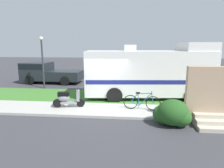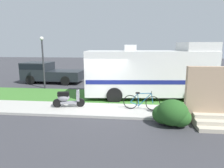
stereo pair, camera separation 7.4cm
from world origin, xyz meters
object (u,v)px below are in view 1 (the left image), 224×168
bicycle (142,102)px  pickup_truck_near (47,72)px  street_lamp_post (42,57)px  bottle_spare (213,115)px  scooter (68,98)px  bottle_green (215,108)px  motorhome_rv (150,72)px

bicycle → pickup_truck_near: 10.54m
street_lamp_post → bottle_spare: bearing=-27.8°
scooter → bottle_green: 7.29m
bottle_green → pickup_truck_near: bearing=149.2°
scooter → bottle_green: size_ratio=6.23×
bicycle → street_lamp_post: (-7.09, 4.70, 1.85)m
bicycle → scooter: bearing=179.7°
scooter → pickup_truck_near: pickup_truck_near is taller
bicycle → bottle_spare: bicycle is taller
motorhome_rv → street_lamp_post: bearing=165.9°
bottle_green → street_lamp_post: street_lamp_post is taller
bicycle → bottle_spare: 3.22m
bottle_green → bottle_spare: bottle_green is taller
motorhome_rv → bottle_spare: (2.54, -3.46, -1.40)m
scooter → motorhome_rv: bearing=32.4°
bottle_spare → bicycle: bearing=167.6°
motorhome_rv → bicycle: motorhome_rv is taller
pickup_truck_near → bottle_spare: pickup_truck_near is taller
bicycle → bottle_green: size_ratio=6.99×
scooter → bicycle: 3.74m
motorhome_rv → bottle_spare: bearing=-53.7°
pickup_truck_near → bottle_green: 13.29m
motorhome_rv → bottle_spare: size_ratio=32.99×
scooter → street_lamp_post: size_ratio=0.42×
bicycle → pickup_truck_near: size_ratio=0.35×
motorhome_rv → street_lamp_post: street_lamp_post is taller
motorhome_rv → bottle_spare: 4.51m
bicycle → street_lamp_post: street_lamp_post is taller
pickup_truck_near → motorhome_rv: bearing=-26.7°
motorhome_rv → scooter: 5.24m
scooter → bicycle: size_ratio=0.89×
bicycle → bottle_green: bicycle is taller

